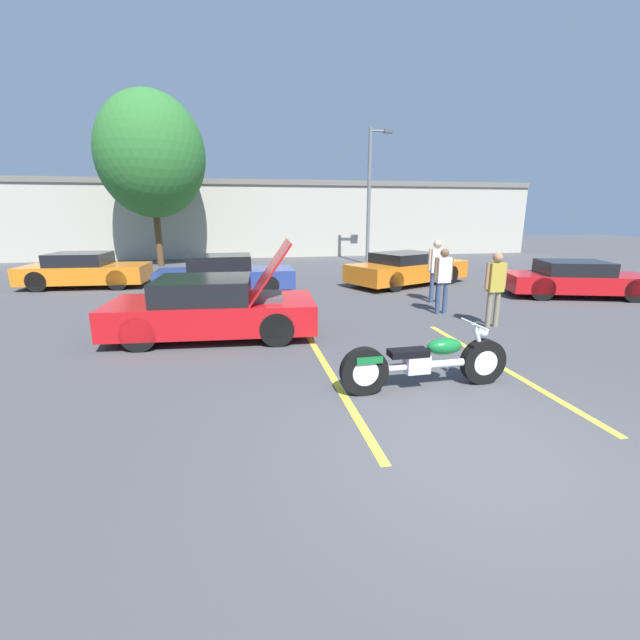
% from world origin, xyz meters
% --- Properties ---
extents(ground_plane, '(80.00, 80.00, 0.00)m').
position_xyz_m(ground_plane, '(0.00, 0.00, 0.00)').
color(ground_plane, '#474749').
extents(parking_stripe_foreground, '(0.12, 5.20, 0.01)m').
position_xyz_m(parking_stripe_foreground, '(-1.05, 2.61, 0.00)').
color(parking_stripe_foreground, yellow).
rests_on(parking_stripe_foreground, ground).
extents(parking_stripe_middle, '(0.12, 5.20, 0.01)m').
position_xyz_m(parking_stripe_middle, '(1.94, 2.61, 0.00)').
color(parking_stripe_middle, yellow).
rests_on(parking_stripe_middle, ground).
extents(far_building, '(32.00, 4.20, 4.40)m').
position_xyz_m(far_building, '(0.00, 23.56, 2.34)').
color(far_building, '#B2AD9E').
rests_on(far_building, ground).
extents(light_pole, '(1.21, 0.28, 6.55)m').
position_xyz_m(light_pole, '(4.23, 17.44, 3.65)').
color(light_pole, slate).
rests_on(light_pole, ground).
extents(tree_background, '(4.98, 4.98, 8.06)m').
position_xyz_m(tree_background, '(-6.20, 18.70, 5.19)').
color(tree_background, brown).
rests_on(tree_background, ground).
extents(motorcycle, '(2.67, 0.70, 1.00)m').
position_xyz_m(motorcycle, '(0.22, 1.88, 0.42)').
color(motorcycle, black).
rests_on(motorcycle, ground).
extents(show_car_hood_open, '(4.41, 2.22, 2.04)m').
position_xyz_m(show_car_hood_open, '(-3.03, 5.40, 0.63)').
color(show_car_hood_open, red).
rests_on(show_car_hood_open, ground).
extents(parked_car_mid_right_row, '(5.01, 3.56, 1.19)m').
position_xyz_m(parked_car_mid_right_row, '(3.66, 11.00, 0.58)').
color(parked_car_mid_right_row, orange).
rests_on(parked_car_mid_right_row, ground).
extents(parked_car_left_row, '(4.26, 2.10, 1.22)m').
position_xyz_m(parked_car_left_row, '(-7.82, 12.73, 0.59)').
color(parked_car_left_row, orange).
rests_on(parked_car_left_row, ground).
extents(parked_car_mid_left_row, '(4.45, 1.74, 1.25)m').
position_xyz_m(parked_car_mid_left_row, '(-2.90, 10.70, 0.59)').
color(parked_car_mid_left_row, navy).
rests_on(parked_car_mid_left_row, ground).
extents(parked_car_right_row, '(4.58, 2.91, 1.13)m').
position_xyz_m(parked_car_right_row, '(8.02, 7.79, 0.55)').
color(parked_car_right_row, red).
rests_on(parked_car_right_row, ground).
extents(spectator_near_motorcycle, '(0.52, 0.23, 1.73)m').
position_xyz_m(spectator_near_motorcycle, '(3.31, 4.95, 1.03)').
color(spectator_near_motorcycle, gray).
rests_on(spectator_near_motorcycle, ground).
extents(spectator_by_show_car, '(0.52, 0.24, 1.84)m').
position_xyz_m(spectator_by_show_car, '(3.24, 7.83, 1.11)').
color(spectator_by_show_car, '#38476B').
rests_on(spectator_by_show_car, ground).
extents(spectator_midground, '(0.52, 0.22, 1.71)m').
position_xyz_m(spectator_midground, '(2.77, 6.44, 1.02)').
color(spectator_midground, '#38476B').
rests_on(spectator_midground, ground).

